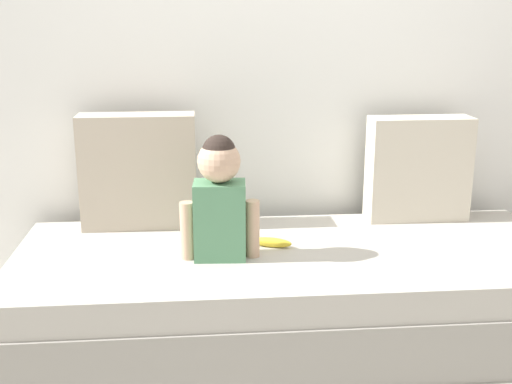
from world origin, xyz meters
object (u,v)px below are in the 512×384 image
(throw_pillow_right, at_px, (418,169))
(toddler, at_px, (220,196))
(couch, at_px, (291,291))
(banana, at_px, (272,242))
(throw_pillow_left, at_px, (139,171))

(throw_pillow_right, distance_m, toddler, 1.03)
(couch, xyz_separation_m, toddler, (-0.30, -0.06, 0.44))
(throw_pillow_right, relative_size, toddler, 0.97)
(throw_pillow_right, distance_m, banana, 0.82)
(couch, bearing_deg, throw_pillow_left, 150.40)
(couch, distance_m, throw_pillow_left, 0.86)
(throw_pillow_left, relative_size, banana, 3.02)
(couch, xyz_separation_m, banana, (-0.08, 0.04, 0.21))
(toddler, relative_size, banana, 2.91)
(throw_pillow_left, distance_m, toddler, 0.55)
(couch, xyz_separation_m, throw_pillow_left, (-0.64, 0.37, 0.44))
(throw_pillow_right, relative_size, banana, 2.83)
(throw_pillow_left, height_order, toddler, throw_pillow_left)
(throw_pillow_left, height_order, throw_pillow_right, throw_pillow_left)
(throw_pillow_right, xyz_separation_m, toddler, (-0.94, -0.42, 0.01))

